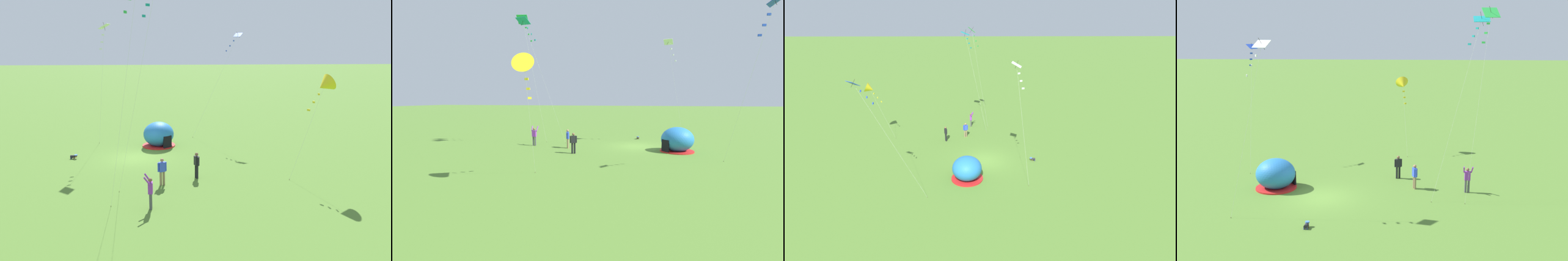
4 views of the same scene
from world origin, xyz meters
TOP-DOWN VIEW (x-y plane):
  - ground_plane at (0.00, 0.00)m, footprint 300.00×300.00m
  - popup_tent at (-3.43, 1.69)m, footprint 2.81×2.81m
  - toddler_crawling at (-0.03, -4.73)m, footprint 0.28×0.55m
  - person_strolling at (5.00, 4.33)m, footprint 0.56×0.36m
  - person_center_field at (9.64, 1.53)m, footprint 0.68×0.47m
  - person_watching_sky at (6.14, 2.11)m, footprint 0.36×0.56m
  - kite_blue at (-6.95, 8.76)m, footprint 1.19×4.72m
  - kite_yellow at (5.33, 12.37)m, footprint 1.36×2.84m
  - kite_white at (-2.89, -2.46)m, footprint 2.47×1.72m

SIDE VIEW (x-z plane):
  - ground_plane at x=0.00m, z-range 0.00..0.00m
  - toddler_crawling at x=-0.03m, z-range 0.02..0.34m
  - person_strolling at x=5.00m, z-range 0.10..1.82m
  - person_watching_sky at x=6.14m, z-range 0.10..1.82m
  - popup_tent at x=-3.43m, z-range -0.05..2.05m
  - person_center_field at x=9.64m, z-range 0.05..1.94m
  - kite_yellow at x=5.33m, z-range 2.68..9.43m
  - kite_blue at x=-6.95m, z-range 4.12..13.85m
  - kite_white at x=-2.89m, z-range 4.40..14.70m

